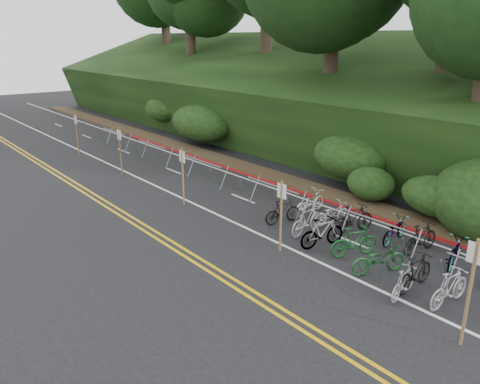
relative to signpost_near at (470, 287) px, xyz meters
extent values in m
plane|color=black|center=(-0.35, 1.41, -1.55)|extent=(120.00, 120.00, 0.00)
cube|color=gold|center=(-2.50, 11.41, -1.55)|extent=(0.12, 80.00, 0.01)
cube|color=gold|center=(-2.20, 11.41, -1.55)|extent=(0.12, 80.00, 0.01)
cube|color=silver|center=(0.65, 11.41, -1.55)|extent=(0.12, 80.00, 0.01)
cube|color=silver|center=(4.85, 11.41, -1.55)|extent=(0.12, 80.00, 0.01)
cube|color=silver|center=(2.75, 5.41, -1.55)|extent=(0.10, 1.60, 0.01)
cube|color=silver|center=(2.75, 11.41, -1.55)|extent=(0.10, 1.60, 0.01)
cube|color=silver|center=(2.75, 17.41, -1.55)|extent=(0.10, 1.60, 0.01)
cube|color=silver|center=(2.75, 23.41, -1.55)|extent=(0.10, 1.60, 0.01)
cube|color=silver|center=(2.75, 29.41, -1.55)|extent=(0.10, 1.60, 0.01)
cube|color=silver|center=(2.75, 35.41, -1.55)|extent=(0.10, 1.60, 0.01)
cube|color=maroon|center=(5.35, 13.41, -1.50)|extent=(0.25, 28.00, 0.10)
cube|color=black|center=(13.15, 23.41, 1.25)|extent=(12.32, 44.00, 9.11)
cube|color=#382819|center=(6.05, 23.41, -1.47)|extent=(1.40, 44.00, 0.16)
ellipsoid|color=#284C19|center=(6.85, 4.41, -0.51)|extent=(2.00, 2.80, 1.60)
ellipsoid|color=#284C19|center=(7.65, 9.41, 0.00)|extent=(2.60, 3.64, 2.08)
ellipsoid|color=#284C19|center=(8.85, 15.41, 0.44)|extent=(2.20, 3.08, 1.76)
ellipsoid|color=#284C19|center=(7.45, 21.41, 0.01)|extent=(3.00, 4.20, 2.40)
ellipsoid|color=#284C19|center=(8.15, 27.41, 0.17)|extent=(2.40, 3.36, 1.92)
ellipsoid|color=#284C19|center=(9.45, 31.41, 0.86)|extent=(2.80, 3.92, 2.24)
ellipsoid|color=#284C19|center=(6.65, 7.41, -0.65)|extent=(1.80, 2.52, 1.44)
ellipsoid|color=#284C19|center=(9.65, 19.41, 1.05)|extent=(3.20, 4.48, 2.56)
cylinder|color=#2D2319|center=(9.15, 4.41, 2.20)|extent=(0.77, 0.77, 5.10)
cylinder|color=#2D2319|center=(11.65, 7.41, 4.39)|extent=(0.83, 0.83, 6.28)
cylinder|color=#2D2319|center=(10.65, 13.41, 3.89)|extent=(0.81, 0.81, 5.89)
cylinder|color=#2D2319|center=(13.15, 21.41, 4.98)|extent=(0.86, 0.86, 6.67)
cylinder|color=#2D2319|center=(12.15, 29.41, 4.00)|extent=(0.79, 0.79, 5.49)
cylinder|color=#2D2319|center=(14.65, 37.41, 5.09)|extent=(0.83, 0.83, 6.28)
cylinder|color=gray|center=(1.87, 1.52, -0.98)|extent=(0.57, 0.04, 1.12)
cylinder|color=gray|center=(2.43, 1.52, -0.98)|extent=(0.57, 0.04, 1.12)
cylinder|color=gray|center=(2.65, 4.41, -0.40)|extent=(0.05, 3.00, 0.05)
cylinder|color=gray|center=(2.37, 3.01, -0.98)|extent=(0.58, 0.04, 1.13)
cylinder|color=gray|center=(2.93, 3.01, -0.98)|extent=(0.58, 0.04, 1.13)
cylinder|color=gray|center=(2.37, 5.81, -0.98)|extent=(0.58, 0.04, 1.13)
cylinder|color=gray|center=(2.93, 5.81, -0.98)|extent=(0.58, 0.04, 1.13)
cylinder|color=gray|center=(2.65, 9.41, -0.40)|extent=(0.05, 3.00, 0.05)
cylinder|color=gray|center=(2.37, 8.01, -0.98)|extent=(0.58, 0.04, 1.13)
cylinder|color=gray|center=(2.93, 8.01, -0.98)|extent=(0.58, 0.04, 1.13)
cylinder|color=gray|center=(2.37, 10.81, -0.98)|extent=(0.58, 0.04, 1.13)
cylinder|color=gray|center=(2.93, 10.81, -0.98)|extent=(0.58, 0.04, 1.13)
cylinder|color=gray|center=(2.65, 14.41, -0.40)|extent=(0.05, 3.00, 0.05)
cylinder|color=gray|center=(2.37, 13.01, -0.98)|extent=(0.58, 0.04, 1.13)
cylinder|color=gray|center=(2.93, 13.01, -0.98)|extent=(0.58, 0.04, 1.13)
cylinder|color=gray|center=(2.37, 15.81, -0.98)|extent=(0.58, 0.04, 1.13)
cylinder|color=gray|center=(2.93, 15.81, -0.98)|extent=(0.58, 0.04, 1.13)
cylinder|color=gray|center=(2.65, 19.41, -0.40)|extent=(0.05, 3.00, 0.05)
cylinder|color=gray|center=(2.37, 18.01, -0.98)|extent=(0.58, 0.04, 1.13)
cylinder|color=gray|center=(2.93, 18.01, -0.98)|extent=(0.58, 0.04, 1.13)
cylinder|color=gray|center=(2.37, 20.81, -0.98)|extent=(0.58, 0.04, 1.13)
cylinder|color=gray|center=(2.93, 20.81, -0.98)|extent=(0.58, 0.04, 1.13)
cylinder|color=gray|center=(2.65, 24.41, -0.40)|extent=(0.05, 3.00, 0.05)
cylinder|color=gray|center=(2.37, 23.01, -0.98)|extent=(0.58, 0.04, 1.13)
cylinder|color=gray|center=(2.93, 23.01, -0.98)|extent=(0.58, 0.04, 1.13)
cylinder|color=gray|center=(2.37, 25.81, -0.98)|extent=(0.58, 0.04, 1.13)
cylinder|color=gray|center=(2.93, 25.81, -0.98)|extent=(0.58, 0.04, 1.13)
cylinder|color=brown|center=(0.00, 0.00, -0.19)|extent=(0.08, 0.08, 2.72)
cube|color=silver|center=(0.00, 0.00, 0.82)|extent=(0.02, 0.40, 0.50)
cylinder|color=brown|center=(0.25, 6.41, -0.30)|extent=(0.08, 0.08, 2.50)
cube|color=silver|center=(0.25, 6.41, 0.60)|extent=(0.02, 0.40, 0.50)
cylinder|color=brown|center=(0.25, 12.41, -0.30)|extent=(0.08, 0.08, 2.50)
cube|color=silver|center=(0.25, 12.41, 0.60)|extent=(0.02, 0.40, 0.50)
cylinder|color=brown|center=(0.25, 18.41, -0.30)|extent=(0.08, 0.08, 2.50)
cube|color=silver|center=(0.25, 18.41, 0.60)|extent=(0.02, 0.40, 0.50)
cylinder|color=brown|center=(0.25, 24.41, -0.30)|extent=(0.08, 0.08, 2.50)
cube|color=silver|center=(0.25, 24.41, 0.60)|extent=(0.02, 0.40, 0.50)
imported|color=#9E9EA3|center=(0.84, 2.10, -1.11)|extent=(0.64, 1.53, 0.89)
imported|color=#9E9EA3|center=(1.41, 1.08, -1.03)|extent=(0.59, 1.76, 1.04)
imported|color=black|center=(1.46, 2.13, -1.01)|extent=(0.57, 1.81, 1.08)
imported|color=slate|center=(3.78, 2.14, -1.11)|extent=(1.01, 1.77, 0.88)
imported|color=#144C1E|center=(1.47, 3.37, -1.07)|extent=(1.27, 1.95, 0.97)
imported|color=black|center=(3.82, 3.35, -1.03)|extent=(0.63, 1.78, 1.05)
imported|color=#144C1E|center=(1.87, 4.58, -1.03)|extent=(1.10, 1.80, 1.04)
imported|color=slate|center=(3.89, 4.40, -1.10)|extent=(0.84, 1.78, 0.90)
imported|color=slate|center=(1.61, 5.75, -1.02)|extent=(0.88, 1.85, 1.07)
imported|color=black|center=(3.44, 5.84, -1.01)|extent=(0.92, 1.88, 1.09)
imported|color=#9E9EA3|center=(2.03, 6.85, -1.00)|extent=(0.74, 1.88, 1.10)
imported|color=beige|center=(3.47, 6.87, -1.11)|extent=(0.89, 1.77, 0.89)
imported|color=black|center=(2.08, 8.17, -1.07)|extent=(0.73, 1.65, 0.96)
imported|color=beige|center=(3.70, 8.24, -1.07)|extent=(0.84, 1.90, 0.97)
camera|label=1|loc=(-10.00, -3.94, 5.37)|focal=35.00mm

